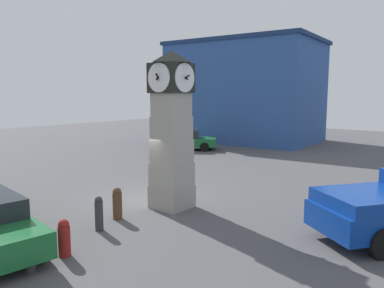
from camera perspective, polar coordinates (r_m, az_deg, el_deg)
The scene contains 8 objects.
ground_plane at distance 14.60m, azimuth -6.39°, elevation -8.51°, with size 69.14×69.14×0.00m, color #4C4C4F.
clock_tower at distance 13.10m, azimuth -3.14°, elevation 2.02°, with size 1.62×1.59×5.51m.
bollard_near_tower at distance 9.64m, azimuth -23.46°, elevation -15.02°, with size 0.25×0.25×0.87m.
bollard_mid_row at distance 10.16m, azimuth -18.90°, elevation -13.33°, with size 0.30×0.30×0.96m.
bollard_far_row at distance 11.63m, azimuth -14.00°, elevation -10.20°, with size 0.24×0.24×1.05m.
bollard_end_row at distance 12.53m, azimuth -11.32°, elevation -8.81°, with size 0.31×0.31×1.05m.
car_silver_hatch at distance 27.35m, azimuth -0.92°, elevation 0.73°, with size 4.49×3.90×1.48m.
warehouse_blue_far at distance 33.20m, azimuth 8.13°, elevation 7.92°, with size 12.82×9.23×8.48m.
Camera 1 is at (9.97, -9.86, 4.05)m, focal length 35.00 mm.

